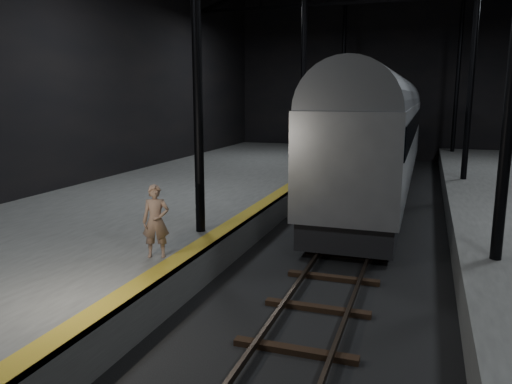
% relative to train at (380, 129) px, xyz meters
% --- Properties ---
extents(ground, '(44.00, 44.00, 0.00)m').
position_rel_train_xyz_m(ground, '(0.00, -7.82, -3.20)').
color(ground, black).
rests_on(ground, ground).
extents(platform_left, '(9.00, 43.80, 1.00)m').
position_rel_train_xyz_m(platform_left, '(-7.50, -7.82, -2.70)').
color(platform_left, '#4D4D4B').
rests_on(platform_left, ground).
extents(tactile_strip, '(0.50, 43.80, 0.01)m').
position_rel_train_xyz_m(tactile_strip, '(-3.25, -7.82, -2.19)').
color(tactile_strip, '#9C941C').
rests_on(tactile_strip, platform_left).
extents(track, '(2.40, 43.00, 0.24)m').
position_rel_train_xyz_m(track, '(0.00, -7.82, -3.13)').
color(track, '#3F3328').
rests_on(track, ground).
extents(train, '(3.21, 21.45, 5.73)m').
position_rel_train_xyz_m(train, '(0.00, 0.00, 0.00)').
color(train, '#9A9DA2').
rests_on(train, ground).
extents(woman, '(0.75, 0.63, 1.74)m').
position_rel_train_xyz_m(woman, '(-3.80, -14.25, -1.33)').
color(woman, '#8D6C56').
rests_on(woman, platform_left).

